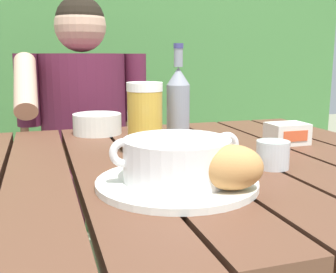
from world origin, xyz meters
TOP-DOWN VIEW (x-y plane):
  - dining_table at (0.00, 0.00)m, footprint 1.19×0.95m
  - hedge_backdrop at (-0.06, 1.72)m, footprint 3.10×0.96m
  - chair_near_diner at (-0.10, 0.91)m, footprint 0.50×0.45m
  - person_eating at (-0.10, 0.71)m, footprint 0.48×0.47m
  - serving_plate at (-0.03, -0.17)m, footprint 0.29×0.29m
  - soup_bowl at (-0.03, -0.17)m, footprint 0.24×0.19m
  - bread_roll at (0.04, -0.25)m, footprint 0.12×0.10m
  - beer_glass at (-0.03, 0.06)m, footprint 0.08×0.08m
  - beer_bottle at (0.07, 0.10)m, footprint 0.06×0.06m
  - water_glass_small at (0.20, -0.12)m, footprint 0.07×0.07m
  - butter_tub at (0.36, 0.08)m, footprint 0.10×0.08m
  - table_knife at (0.11, -0.06)m, footprint 0.17×0.03m
  - diner_bowl at (-0.10, 0.37)m, footprint 0.14×0.14m

SIDE VIEW (x-z plane):
  - chair_near_diner at x=-0.10m, z-range 0.00..0.97m
  - dining_table at x=0.00m, z-range 0.28..1.04m
  - person_eating at x=-0.10m, z-range 0.11..1.31m
  - table_knife at x=0.11m, z-range 0.76..0.77m
  - serving_plate at x=-0.03m, z-range 0.76..0.77m
  - butter_tub at x=0.36m, z-range 0.76..0.81m
  - water_glass_small at x=0.20m, z-range 0.76..0.81m
  - diner_bowl at x=-0.10m, z-range 0.76..0.82m
  - bread_roll at x=0.04m, z-range 0.77..0.84m
  - soup_bowl at x=-0.03m, z-range 0.77..0.85m
  - beer_glass at x=-0.03m, z-range 0.76..0.93m
  - beer_bottle at x=0.07m, z-range 0.73..0.99m
  - hedge_backdrop at x=-0.06m, z-range 0.06..1.97m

